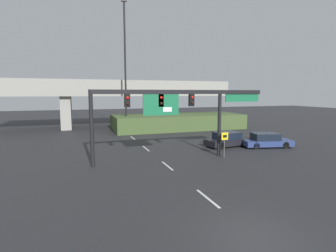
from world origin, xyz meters
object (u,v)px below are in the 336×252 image
Objects in this scene: parked_sedan_near_right at (228,140)px; highway_light_pole_near at (125,64)px; signal_gantry at (175,104)px; parked_sedan_mid_right at (266,141)px; speed_limit_sign at (224,141)px.

highway_light_pole_near is at bearing 111.98° from parked_sedan_near_right.
signal_gantry is 2.85× the size of parked_sedan_mid_right.
highway_light_pole_near is (-0.88, 16.63, 4.60)m from signal_gantry.
parked_sedan_near_right is (2.80, 3.97, -0.73)m from speed_limit_sign.
parked_sedan_near_right is 3.63m from parked_sedan_mid_right.
speed_limit_sign is 0.43× the size of parked_sedan_mid_right.
parked_sedan_mid_right is at bearing 9.16° from signal_gantry.
highway_light_pole_near is (-4.79, 17.43, 7.58)m from speed_limit_sign.
highway_light_pole_near reaches higher than speed_limit_sign.
parked_sedan_near_right is (7.59, -13.46, -8.31)m from highway_light_pole_near.
speed_limit_sign is 19.60m from highway_light_pole_near.
highway_light_pole_near is 3.50× the size of parked_sedan_mid_right.
highway_light_pole_near is at bearing 105.37° from speed_limit_sign.
signal_gantry is at bearing 168.39° from speed_limit_sign.
signal_gantry is at bearing -86.96° from highway_light_pole_near.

